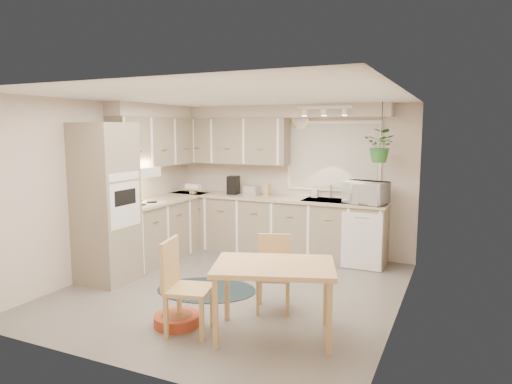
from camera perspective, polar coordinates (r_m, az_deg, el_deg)
floor at (r=5.91m, az=-2.92°, el=-12.09°), size 4.20×4.20×0.00m
ceiling at (r=5.57m, az=-3.10°, el=11.81°), size 4.20×4.20×0.00m
wall_back at (r=7.53m, az=4.41°, el=1.57°), size 4.00×0.04×2.40m
wall_front at (r=3.91m, az=-17.45°, el=-4.46°), size 4.00×0.04×2.40m
wall_left at (r=6.77m, az=-18.18°, el=0.53°), size 0.04×4.20×2.40m
wall_right at (r=5.02m, az=17.67°, el=-1.82°), size 0.04×4.20×2.40m
base_cab_left at (r=7.37m, az=-11.59°, el=-4.60°), size 0.60×1.85×0.90m
base_cab_back at (r=7.44m, az=2.10°, el=-4.33°), size 3.60×0.60×0.90m
counter_left at (r=7.28m, az=-11.63°, el=-0.99°), size 0.64×1.89×0.04m
counter_back at (r=7.35m, az=2.09°, el=-0.76°), size 3.64×0.64×0.04m
oven_stack at (r=6.30m, az=-18.26°, el=-1.36°), size 0.65×0.65×2.10m
wall_oven_face at (r=6.09m, az=-16.05°, el=-1.58°), size 0.02×0.56×0.58m
upper_cab_left at (r=7.39m, az=-12.09°, el=6.17°), size 0.35×2.00×0.75m
upper_cab_back at (r=7.73m, az=-3.01°, el=6.39°), size 2.00×0.35×0.75m
soffit_left at (r=7.40m, az=-12.36°, el=9.84°), size 0.30×2.00×0.20m
soffit_back at (r=7.42m, az=2.62°, el=10.00°), size 3.60×0.30×0.20m
cooktop at (r=6.82m, az=-14.41°, el=-1.44°), size 0.52×0.58×0.02m
range_hood at (r=6.78m, az=-14.67°, el=2.37°), size 0.40×0.60×0.14m
window_blinds at (r=7.26m, az=9.57°, el=4.43°), size 1.40×0.02×1.00m
window_frame at (r=7.26m, az=9.59°, el=4.43°), size 1.50×0.02×1.10m
sink at (r=7.07m, az=8.88°, el=-1.35°), size 0.70×0.48×0.10m
dishwasher_front at (r=6.73m, az=13.02°, el=-6.04°), size 0.58×0.02×0.83m
track_light_bar at (r=6.75m, az=8.55°, el=10.42°), size 0.80×0.04×0.04m
wall_clock at (r=7.41m, az=5.51°, el=9.05°), size 0.30×0.03×0.30m
dining_table at (r=4.56m, az=2.26°, el=-13.36°), size 1.34×1.10×0.73m
chair_left at (r=4.64m, az=-8.32°, el=-11.63°), size 0.53×0.53×0.94m
chair_back at (r=5.15m, az=2.21°, el=-10.21°), size 0.50×0.50×0.83m
braided_rug at (r=5.92m, az=-6.21°, el=-12.04°), size 1.45×1.22×0.01m
pet_bed at (r=4.97m, az=-9.86°, el=-15.46°), size 0.61×0.61×0.11m
microwave at (r=6.80m, az=13.57°, el=0.23°), size 0.65×0.44×0.40m
soap_bottle at (r=7.27m, az=7.37°, el=-0.38°), size 0.09×0.21×0.09m
hanging_plant at (r=6.72m, az=15.35°, el=5.18°), size 0.55×0.58×0.37m
coffee_maker at (r=7.63m, az=-2.85°, el=0.86°), size 0.20×0.23×0.31m
toaster at (r=7.51m, az=-0.52°, el=0.20°), size 0.29×0.20×0.16m
knife_block at (r=7.43m, az=1.41°, el=0.27°), size 0.11×0.11×0.20m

